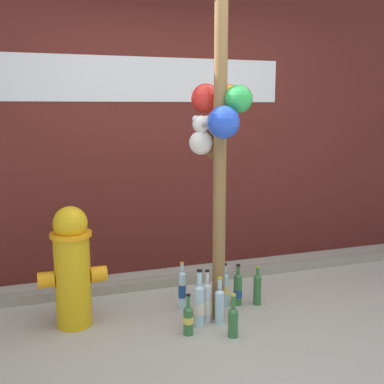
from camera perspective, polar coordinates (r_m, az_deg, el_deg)
The scene contains 14 objects.
ground_plane at distance 3.30m, azimuth 6.86°, elevation -18.61°, with size 14.00×14.00×0.00m, color #ADA899.
building_wall at distance 4.63m, azimuth -2.80°, elevation 11.83°, with size 10.00×0.21×3.43m.
curb_strip at distance 4.39m, azimuth -0.60°, elevation -10.41°, with size 8.00×0.12×0.08m, color gray.
memorial_post at distance 3.43m, azimuth 3.39°, elevation 11.10°, with size 0.53×0.57×2.83m.
fire_hydrant at distance 3.56m, azimuth -14.25°, elevation -8.69°, with size 0.49×0.30×0.89m.
bottle_0 at distance 3.88m, azimuth 3.93°, elevation -11.52°, with size 0.07×0.07×0.36m.
bottle_1 at distance 3.54m, azimuth 0.89°, elevation -13.38°, with size 0.08×0.08×0.43m.
bottle_2 at distance 3.44m, azimuth -0.44°, elevation -15.09°, with size 0.07×0.07×0.30m.
bottle_3 at distance 3.92m, azimuth 5.56°, elevation -11.54°, with size 0.07×0.07×0.34m.
bottle_4 at distance 3.60m, azimuth 3.34°, elevation -13.39°, with size 0.07×0.07×0.36m.
bottle_5 at distance 3.83m, azimuth -1.20°, elevation -11.63°, with size 0.06×0.06×0.38m.
bottle_6 at distance 3.94m, azimuth 7.90°, elevation -11.44°, with size 0.06×0.06×0.32m.
bottle_7 at distance 3.42m, azimuth 4.97°, elevation -15.15°, with size 0.07×0.07×0.32m.
bottle_8 at distance 3.61m, azimuth 1.84°, elevation -13.15°, with size 0.06×0.06×0.40m.
Camera 1 is at (-1.27, -2.59, 1.59)m, focal length 44.19 mm.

